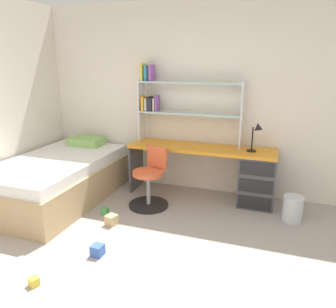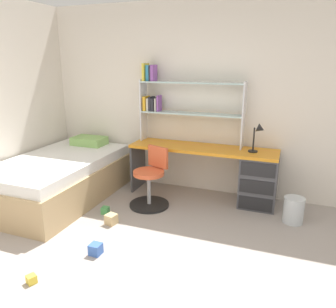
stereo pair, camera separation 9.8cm
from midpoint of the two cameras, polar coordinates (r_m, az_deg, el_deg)
The scene contains 11 objects.
room_shell at distance 3.82m, azimuth -16.33°, elevation 7.49°, with size 5.92×6.44×2.63m.
desk at distance 4.41m, azimuth 13.31°, elevation -3.33°, with size 1.99×0.51×0.72m.
bookshelf_hutch at distance 4.54m, azimuth 2.17°, elevation 9.63°, with size 1.45×0.22×1.09m.
desk_lamp at distance 4.21m, azimuth 16.31°, elevation 3.49°, with size 0.20×0.17×0.38m.
swivel_chair at distance 4.25m, azimuth -2.42°, elevation -5.20°, with size 0.52×0.52×0.77m.
bed_platform at distance 4.69m, azimuth -17.92°, elevation -4.03°, with size 1.20×2.01×0.71m.
waste_bin at distance 4.15m, azimuth 21.83°, elevation -9.13°, with size 0.24×0.24×0.31m, color silver.
toy_block_blue_0 at distance 3.40m, azimuth -11.76°, elevation -16.05°, with size 0.11×0.11×0.11m, color #3860B7.
toy_block_green_1 at distance 4.18m, azimuth -10.29°, elevation -9.72°, with size 0.09×0.09×0.09m, color #479E51.
toy_block_yellow_2 at distance 3.19m, azimuth -22.01°, elevation -19.72°, with size 0.07×0.07×0.07m, color gold.
toy_block_natural_3 at distance 3.92m, azimuth -9.23°, elevation -11.23°, with size 0.12×0.12×0.12m, color tan.
Camera 2 is at (1.03, -1.68, 1.85)m, focal length 34.70 mm.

